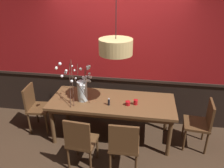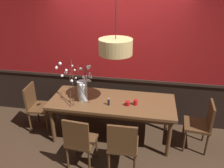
{
  "view_description": "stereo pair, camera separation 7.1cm",
  "coord_description": "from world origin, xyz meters",
  "px_view_note": "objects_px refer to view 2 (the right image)",
  "views": [
    {
      "loc": [
        0.54,
        -3.35,
        2.66
      ],
      "look_at": [
        0.0,
        0.0,
        1.09
      ],
      "focal_mm": 35.33,
      "sensor_mm": 36.0,
      "label": 1
    },
    {
      "loc": [
        0.61,
        -3.34,
        2.66
      ],
      "look_at": [
        0.0,
        0.0,
        1.09
      ],
      "focal_mm": 35.33,
      "sensor_mm": 36.0,
      "label": 2
    }
  ],
  "objects_px": {
    "dining_table": "(112,105)",
    "pendant_lamp": "(116,47)",
    "chair_head_east_end": "(202,123)",
    "chair_near_side_left": "(80,140)",
    "vase_with_blossoms": "(82,89)",
    "candle_holder_nearer_edge": "(128,103)",
    "condiment_bottle": "(109,102)",
    "chair_near_side_right": "(123,144)",
    "candle_holder_nearer_center": "(136,102)",
    "chair_head_west_end": "(37,104)",
    "chair_far_side_left": "(103,91)"
  },
  "relations": [
    {
      "from": "chair_far_side_left",
      "to": "chair_near_side_left",
      "type": "bearing_deg",
      "value": -89.25
    },
    {
      "from": "chair_near_side_right",
      "to": "vase_with_blossoms",
      "type": "distance_m",
      "value": 1.21
    },
    {
      "from": "chair_head_west_end",
      "to": "vase_with_blossoms",
      "type": "height_order",
      "value": "vase_with_blossoms"
    },
    {
      "from": "chair_head_east_end",
      "to": "condiment_bottle",
      "type": "xyz_separation_m",
      "value": [
        -1.57,
        -0.13,
        0.32
      ]
    },
    {
      "from": "chair_head_west_end",
      "to": "candle_holder_nearer_center",
      "type": "bearing_deg",
      "value": -2.71
    },
    {
      "from": "chair_head_east_end",
      "to": "chair_near_side_left",
      "type": "bearing_deg",
      "value": -156.64
    },
    {
      "from": "chair_near_side_right",
      "to": "chair_head_west_end",
      "type": "bearing_deg",
      "value": 154.66
    },
    {
      "from": "chair_head_east_end",
      "to": "candle_holder_nearer_edge",
      "type": "height_order",
      "value": "chair_head_east_end"
    },
    {
      "from": "dining_table",
      "to": "vase_with_blossoms",
      "type": "relative_size",
      "value": 2.98
    },
    {
      "from": "condiment_bottle",
      "to": "candle_holder_nearer_edge",
      "type": "bearing_deg",
      "value": 8.39
    },
    {
      "from": "pendant_lamp",
      "to": "condiment_bottle",
      "type": "bearing_deg",
      "value": -149.32
    },
    {
      "from": "dining_table",
      "to": "pendant_lamp",
      "type": "height_order",
      "value": "pendant_lamp"
    },
    {
      "from": "dining_table",
      "to": "vase_with_blossoms",
      "type": "distance_m",
      "value": 0.6
    },
    {
      "from": "chair_near_side_left",
      "to": "chair_near_side_right",
      "type": "height_order",
      "value": "chair_near_side_right"
    },
    {
      "from": "chair_head_west_end",
      "to": "chair_near_side_right",
      "type": "height_order",
      "value": "chair_near_side_right"
    },
    {
      "from": "vase_with_blossoms",
      "to": "candle_holder_nearer_edge",
      "type": "distance_m",
      "value": 0.83
    },
    {
      "from": "vase_with_blossoms",
      "to": "candle_holder_nearer_center",
      "type": "bearing_deg",
      "value": -0.25
    },
    {
      "from": "pendant_lamp",
      "to": "candle_holder_nearer_edge",
      "type": "bearing_deg",
      "value": -3.88
    },
    {
      "from": "candle_holder_nearer_center",
      "to": "pendant_lamp",
      "type": "distance_m",
      "value": 1.01
    },
    {
      "from": "dining_table",
      "to": "candle_holder_nearer_edge",
      "type": "distance_m",
      "value": 0.33
    },
    {
      "from": "chair_near_side_left",
      "to": "chair_near_side_right",
      "type": "bearing_deg",
      "value": 0.73
    },
    {
      "from": "chair_head_west_end",
      "to": "chair_head_east_end",
      "type": "xyz_separation_m",
      "value": [
        3.02,
        -0.04,
        -0.02
      ]
    },
    {
      "from": "chair_near_side_right",
      "to": "candle_holder_nearer_edge",
      "type": "height_order",
      "value": "chair_near_side_right"
    },
    {
      "from": "condiment_bottle",
      "to": "chair_head_east_end",
      "type": "bearing_deg",
      "value": 4.9
    },
    {
      "from": "candle_holder_nearer_center",
      "to": "candle_holder_nearer_edge",
      "type": "bearing_deg",
      "value": -162.13
    },
    {
      "from": "chair_head_east_end",
      "to": "pendant_lamp",
      "type": "distance_m",
      "value": 1.94
    },
    {
      "from": "dining_table",
      "to": "vase_with_blossoms",
      "type": "xyz_separation_m",
      "value": [
        -0.52,
        -0.07,
        0.3
      ]
    },
    {
      "from": "dining_table",
      "to": "candle_holder_nearer_edge",
      "type": "relative_size",
      "value": 26.09
    },
    {
      "from": "chair_head_west_end",
      "to": "chair_far_side_left",
      "type": "xyz_separation_m",
      "value": [
        1.12,
        0.81,
        -0.01
      ]
    },
    {
      "from": "candle_holder_nearer_edge",
      "to": "condiment_bottle",
      "type": "xyz_separation_m",
      "value": [
        -0.32,
        -0.05,
        0.02
      ]
    },
    {
      "from": "chair_far_side_left",
      "to": "condiment_bottle",
      "type": "height_order",
      "value": "chair_far_side_left"
    },
    {
      "from": "dining_table",
      "to": "chair_near_side_right",
      "type": "relative_size",
      "value": 2.36
    },
    {
      "from": "chair_near_side_right",
      "to": "pendant_lamp",
      "type": "xyz_separation_m",
      "value": [
        -0.24,
        0.73,
        1.24
      ]
    },
    {
      "from": "chair_head_west_end",
      "to": "chair_head_east_end",
      "type": "distance_m",
      "value": 3.03
    },
    {
      "from": "dining_table",
      "to": "pendant_lamp",
      "type": "xyz_separation_m",
      "value": [
        0.07,
        -0.1,
        1.08
      ]
    },
    {
      "from": "dining_table",
      "to": "chair_near_side_right",
      "type": "xyz_separation_m",
      "value": [
        0.31,
        -0.83,
        -0.16
      ]
    },
    {
      "from": "chair_head_west_end",
      "to": "chair_far_side_left",
      "type": "height_order",
      "value": "chair_head_west_end"
    },
    {
      "from": "candle_holder_nearer_center",
      "to": "dining_table",
      "type": "bearing_deg",
      "value": 170.17
    },
    {
      "from": "chair_near_side_right",
      "to": "candle_holder_nearer_center",
      "type": "height_order",
      "value": "chair_near_side_right"
    },
    {
      "from": "chair_far_side_left",
      "to": "chair_near_side_right",
      "type": "xyz_separation_m",
      "value": [
        0.67,
        -1.66,
        0.02
      ]
    },
    {
      "from": "vase_with_blossoms",
      "to": "pendant_lamp",
      "type": "xyz_separation_m",
      "value": [
        0.59,
        -0.03,
        0.78
      ]
    },
    {
      "from": "candle_holder_nearer_center",
      "to": "candle_holder_nearer_edge",
      "type": "xyz_separation_m",
      "value": [
        -0.13,
        -0.04,
        -0.01
      ]
    },
    {
      "from": "dining_table",
      "to": "pendant_lamp",
      "type": "relative_size",
      "value": 1.93
    },
    {
      "from": "candle_holder_nearer_edge",
      "to": "vase_with_blossoms",
      "type": "bearing_deg",
      "value": 176.73
    },
    {
      "from": "chair_near_side_right",
      "to": "candle_holder_nearer_center",
      "type": "bearing_deg",
      "value": 81.94
    },
    {
      "from": "dining_table",
      "to": "candle_holder_nearer_edge",
      "type": "xyz_separation_m",
      "value": [
        0.29,
        -0.11,
        0.12
      ]
    },
    {
      "from": "chair_head_east_end",
      "to": "vase_with_blossoms",
      "type": "xyz_separation_m",
      "value": [
        -2.06,
        -0.04,
        0.48
      ]
    },
    {
      "from": "vase_with_blossoms",
      "to": "condiment_bottle",
      "type": "xyz_separation_m",
      "value": [
        0.49,
        -0.09,
        -0.16
      ]
    },
    {
      "from": "chair_near_side_left",
      "to": "pendant_lamp",
      "type": "height_order",
      "value": "pendant_lamp"
    },
    {
      "from": "candle_holder_nearer_edge",
      "to": "condiment_bottle",
      "type": "height_order",
      "value": "condiment_bottle"
    }
  ]
}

